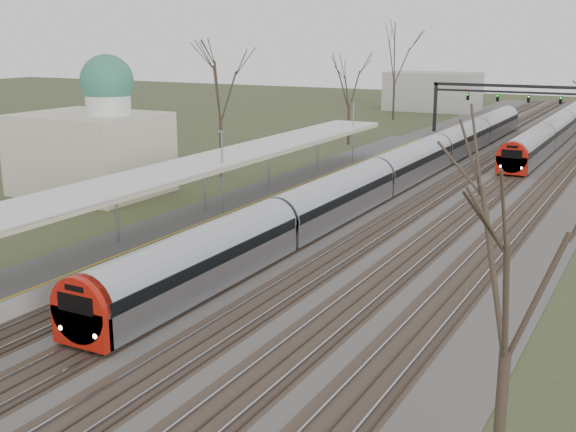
% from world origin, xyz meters
% --- Properties ---
extents(track_bed, '(24.00, 160.00, 0.22)m').
position_xyz_m(track_bed, '(0.26, 55.00, 0.06)').
color(track_bed, '#474442').
rests_on(track_bed, ground).
extents(platform, '(3.50, 69.00, 1.00)m').
position_xyz_m(platform, '(-9.05, 37.50, 0.50)').
color(platform, '#9E9B93').
rests_on(platform, ground).
extents(canopy, '(4.10, 50.00, 3.11)m').
position_xyz_m(canopy, '(-9.05, 32.99, 3.93)').
color(canopy, slate).
rests_on(canopy, platform).
extents(dome_building, '(10.00, 8.00, 10.30)m').
position_xyz_m(dome_building, '(-21.71, 38.00, 3.72)').
color(dome_building, beige).
rests_on(dome_building, ground).
extents(signal_gantry, '(21.00, 0.59, 6.08)m').
position_xyz_m(signal_gantry, '(0.29, 84.99, 4.91)').
color(signal_gantry, black).
rests_on(signal_gantry, ground).
extents(tree_west_far, '(5.50, 5.50, 11.33)m').
position_xyz_m(tree_west_far, '(-17.00, 48.00, 8.02)').
color(tree_west_far, '#2D231C').
rests_on(tree_west_far, ground).
extents(tree_east_near, '(4.50, 4.50, 9.27)m').
position_xyz_m(tree_east_near, '(13.00, 15.00, 6.55)').
color(tree_east_near, '#2D231C').
rests_on(tree_east_near, ground).
extents(train_near, '(2.62, 75.21, 3.05)m').
position_xyz_m(train_near, '(-2.50, 53.61, 1.48)').
color(train_near, '#979AA0').
rests_on(train_near, ground).
extents(train_far, '(2.62, 75.21, 3.05)m').
position_xyz_m(train_far, '(4.50, 96.30, 1.48)').
color(train_far, '#979AA0').
rests_on(train_far, ground).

